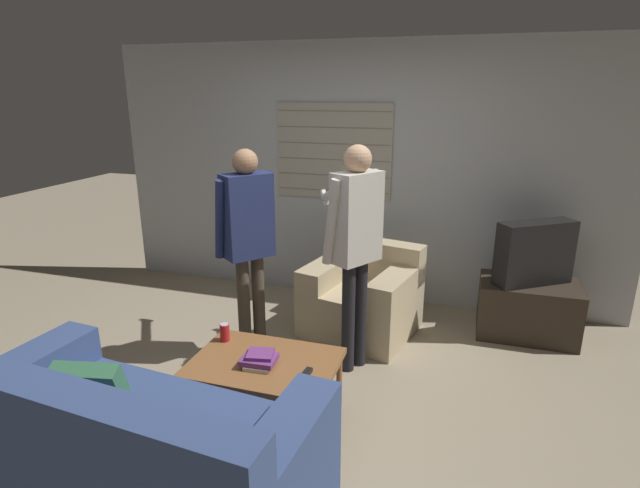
# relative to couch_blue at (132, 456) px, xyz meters

# --- Properties ---
(ground_plane) EXTENTS (16.00, 16.00, 0.00)m
(ground_plane) POSITION_rel_couch_blue_xyz_m (0.41, 1.12, -0.34)
(ground_plane) COLOR gray
(wall_back) EXTENTS (5.20, 0.08, 2.55)m
(wall_back) POSITION_rel_couch_blue_xyz_m (0.40, 3.15, 0.94)
(wall_back) COLOR #ADB2B7
(wall_back) RESTS_ON ground_plane
(couch_blue) EXTENTS (1.92, 1.08, 0.90)m
(couch_blue) POSITION_rel_couch_blue_xyz_m (0.00, 0.00, 0.00)
(couch_blue) COLOR #384C7F
(couch_blue) RESTS_ON ground_plane
(armchair_beige) EXTENTS (1.05, 0.99, 0.78)m
(armchair_beige) POSITION_rel_couch_blue_xyz_m (0.66, 2.35, -0.02)
(armchair_beige) COLOR #C6B289
(armchair_beige) RESTS_ON ground_plane
(coffee_table) EXTENTS (0.93, 0.65, 0.43)m
(coffee_table) POSITION_rel_couch_blue_xyz_m (0.34, 0.90, 0.05)
(coffee_table) COLOR brown
(coffee_table) RESTS_ON ground_plane
(tv_stand) EXTENTS (0.83, 0.52, 0.49)m
(tv_stand) POSITION_rel_couch_blue_xyz_m (2.07, 2.68, -0.09)
(tv_stand) COLOR #33281E
(tv_stand) RESTS_ON ground_plane
(tv) EXTENTS (0.67, 0.55, 0.55)m
(tv) POSITION_rel_couch_blue_xyz_m (2.07, 2.69, 0.43)
(tv) COLOR black
(tv) RESTS_ON tv_stand
(person_left_standing) EXTENTS (0.55, 0.76, 1.69)m
(person_left_standing) POSITION_rel_couch_blue_xyz_m (-0.10, 1.65, 0.72)
(person_left_standing) COLOR #4C4233
(person_left_standing) RESTS_ON ground_plane
(person_right_standing) EXTENTS (0.60, 0.73, 1.73)m
(person_right_standing) POSITION_rel_couch_blue_xyz_m (0.72, 1.71, 0.75)
(person_right_standing) COLOR black
(person_right_standing) RESTS_ON ground_plane
(book_stack) EXTENTS (0.22, 0.20, 0.08)m
(book_stack) POSITION_rel_couch_blue_xyz_m (0.33, 0.84, 0.13)
(book_stack) COLOR beige
(book_stack) RESTS_ON coffee_table
(soda_can) EXTENTS (0.07, 0.07, 0.13)m
(soda_can) POSITION_rel_couch_blue_xyz_m (-0.03, 1.07, 0.16)
(soda_can) COLOR red
(soda_can) RESTS_ON coffee_table
(spare_remote) EXTENTS (0.05, 0.13, 0.02)m
(spare_remote) POSITION_rel_couch_blue_xyz_m (0.64, 0.81, 0.10)
(spare_remote) COLOR black
(spare_remote) RESTS_ON coffee_table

